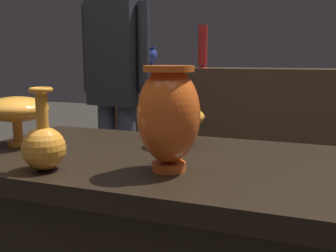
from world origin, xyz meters
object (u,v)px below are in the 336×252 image
(vase_centerpiece, at_px, (169,115))
(vase_left_accent, at_px, (180,118))
(vase_tall_behind, at_px, (44,145))
(shelf_vase_left, at_px, (203,48))
(shelf_vase_far_left, at_px, (150,56))
(visitor_near_left, at_px, (116,81))
(vase_right_accent, at_px, (16,110))

(vase_centerpiece, xyz_separation_m, vase_left_accent, (-0.07, 0.27, -0.05))
(vase_tall_behind, relative_size, vase_left_accent, 1.34)
(shelf_vase_left, xyz_separation_m, shelf_vase_far_left, (-0.52, 0.12, -0.06))
(visitor_near_left, bearing_deg, vase_tall_behind, 116.91)
(vase_left_accent, height_order, shelf_vase_far_left, shelf_vase_far_left)
(vase_centerpiece, relative_size, visitor_near_left, 0.16)
(vase_right_accent, xyz_separation_m, visitor_near_left, (-0.29, 1.19, 0.02))
(vase_tall_behind, bearing_deg, visitor_near_left, 111.53)
(vase_left_accent, height_order, shelf_vase_left, shelf_vase_left)
(vase_left_accent, distance_m, visitor_near_left, 1.28)
(vase_tall_behind, xyz_separation_m, vase_right_accent, (-0.26, 0.20, 0.05))
(vase_left_accent, distance_m, shelf_vase_far_left, 2.37)
(shelf_vase_far_left, relative_size, visitor_near_left, 0.11)
(vase_left_accent, distance_m, vase_right_accent, 0.52)
(vase_tall_behind, bearing_deg, vase_centerpiece, 19.48)
(vase_tall_behind, distance_m, visitor_near_left, 1.50)
(vase_left_accent, relative_size, shelf_vase_left, 0.45)
(shelf_vase_left, bearing_deg, visitor_near_left, -105.20)
(vase_centerpiece, xyz_separation_m, visitor_near_left, (-0.84, 1.29, -0.00))
(vase_centerpiece, height_order, vase_tall_behind, vase_centerpiece)
(vase_centerpiece, bearing_deg, vase_tall_behind, -160.52)
(vase_tall_behind, height_order, vase_left_accent, vase_tall_behind)
(vase_right_accent, bearing_deg, shelf_vase_left, 90.60)
(vase_tall_behind, relative_size, shelf_vase_left, 0.60)
(vase_tall_behind, relative_size, vase_right_accent, 1.03)
(shelf_vase_left, bearing_deg, vase_left_accent, -75.80)
(vase_tall_behind, height_order, shelf_vase_far_left, shelf_vase_far_left)
(vase_tall_behind, xyz_separation_m, shelf_vase_far_left, (-0.80, 2.50, 0.22))
(vase_centerpiece, bearing_deg, vase_right_accent, 169.89)
(vase_centerpiece, relative_size, vase_left_accent, 1.68)
(shelf_vase_far_left, bearing_deg, shelf_vase_left, -13.41)
(vase_right_accent, height_order, visitor_near_left, visitor_near_left)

